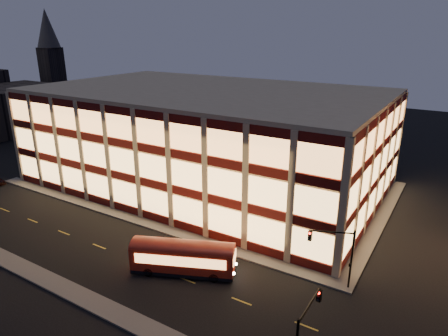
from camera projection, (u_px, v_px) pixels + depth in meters
The scene contains 10 objects.
ground at pixel (150, 229), 47.89m from camera, with size 200.00×200.00×0.00m, color black.
sidewalk_office_south at pixel (137, 219), 50.15m from camera, with size 54.00×2.00×0.15m, color #514F4C.
sidewalk_office_east at pixel (379, 219), 50.19m from camera, with size 2.00×30.00×0.15m, color #514F4C.
sidewalk_near at pixel (56, 284), 37.40m from camera, with size 100.00×2.00×0.15m, color #514F4C.
office_building at pixel (207, 137), 60.56m from camera, with size 50.45×30.45×14.50m.
church_tower at pixel (54, 81), 111.70m from camera, with size 5.00×5.00×18.00m, color #2D2621.
church_spire at pixel (47, 28), 107.10m from camera, with size 6.00×6.00×10.00m, color #4C473F.
traffic_signal_far at pixel (336, 248), 35.76m from camera, with size 3.79×1.87×6.00m.
traffic_signal_near at pixel (305, 330), 26.05m from camera, with size 0.32×4.45×6.00m.
trolley_bus at pixel (183, 256), 38.76m from camera, with size 10.25×6.25×3.41m.
Camera 1 is at (30.03, -31.80, 22.68)m, focal length 32.00 mm.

